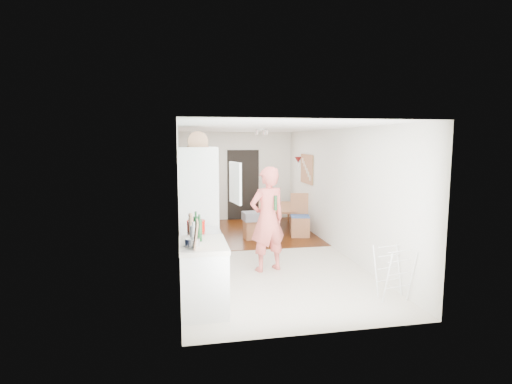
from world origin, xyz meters
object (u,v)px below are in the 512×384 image
object	(u,v)px
drying_rack	(393,273)
dining_table	(278,219)
stool	(252,230)
person	(268,210)
dining_chair	(300,216)

from	to	relation	value
drying_rack	dining_table	bearing A→B (deg)	84.59
stool	drying_rack	xyz separation A→B (m)	(1.36, -3.83, 0.16)
person	dining_chair	distance (m)	2.68
person	drying_rack	bearing A→B (deg)	116.23
dining_table	dining_chair	distance (m)	1.10
dining_table	drying_rack	world-z (taller)	drying_rack
person	dining_table	distance (m)	3.56
stool	person	bearing A→B (deg)	-93.31
person	dining_chair	world-z (taller)	person
person	drying_rack	xyz separation A→B (m)	(1.49, -1.59, -0.70)
dining_table	person	bearing A→B (deg)	174.11
drying_rack	dining_chair	bearing A→B (deg)	81.86
dining_chair	drying_rack	world-z (taller)	dining_chair
dining_table	dining_chair	world-z (taller)	dining_chair
dining_chair	stool	size ratio (longest dim) A/B	2.27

